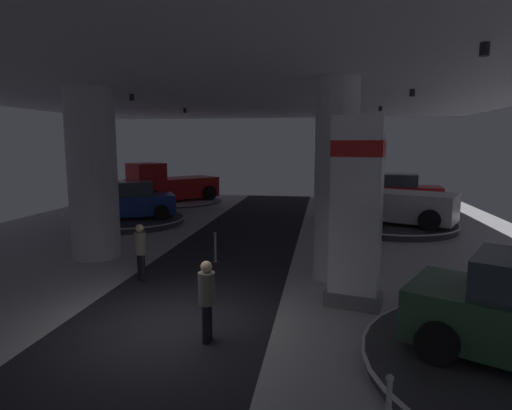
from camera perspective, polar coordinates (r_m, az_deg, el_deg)
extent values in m
cube|color=#B2B2B7|center=(9.34, -12.00, -15.80)|extent=(24.00, 44.00, 0.05)
cube|color=#232328|center=(9.33, -12.00, -15.64)|extent=(4.40, 44.00, 0.01)
cube|color=silver|center=(8.71, -13.18, 19.94)|extent=(24.00, 44.00, 0.10)
cylinder|color=black|center=(15.50, -16.44, 13.78)|extent=(0.16, 0.16, 0.22)
cylinder|color=black|center=(21.11, -9.59, 12.48)|extent=(0.16, 0.16, 0.22)
cylinder|color=black|center=(8.40, 28.50, 18.02)|extent=(0.16, 0.16, 0.22)
cylinder|color=black|center=(14.41, 20.36, 14.04)|extent=(0.16, 0.16, 0.22)
cylinder|color=black|center=(20.49, 16.47, 12.38)|extent=(0.16, 0.16, 0.22)
cylinder|color=silver|center=(11.78, 10.75, 3.26)|extent=(1.17, 1.17, 5.50)
cylinder|color=silver|center=(14.77, -21.20, 3.85)|extent=(1.56, 1.56, 5.50)
cube|color=slate|center=(10.32, 12.99, -12.24)|extent=(1.38, 0.93, 0.35)
cube|color=white|center=(9.78, 13.41, -0.14)|extent=(1.20, 0.81, 4.03)
cube|color=red|center=(9.67, 13.67, 7.43)|extent=(1.23, 0.84, 0.36)
cylinder|color=#B7B7BC|center=(26.03, -11.08, 0.26)|extent=(5.74, 5.74, 0.33)
cylinder|color=black|center=(26.01, -11.09, 0.55)|extent=(5.85, 5.85, 0.05)
cube|color=red|center=(25.92, -11.14, 2.26)|extent=(5.07, 5.37, 1.20)
cube|color=red|center=(25.07, -14.63, 4.35)|extent=(2.55, 2.53, 1.00)
cube|color=#28333D|center=(25.29, -13.58, 4.42)|extent=(1.37, 1.21, 0.75)
cylinder|color=black|center=(24.08, -13.66, 0.93)|extent=(0.76, 0.82, 0.84)
cylinder|color=black|center=(26.20, -15.92, 1.43)|extent=(0.76, 0.82, 0.84)
cylinder|color=black|center=(25.90, -6.27, 1.63)|extent=(0.76, 0.82, 0.84)
cylinder|color=black|center=(27.88, -8.92, 2.06)|extent=(0.76, 0.82, 0.84)
cylinder|color=#B7B7BC|center=(24.67, 18.89, -0.42)|extent=(4.54, 4.54, 0.38)
cylinder|color=black|center=(24.65, 18.90, -0.06)|extent=(4.63, 4.63, 0.05)
cube|color=red|center=(24.57, 18.98, 1.42)|extent=(4.37, 2.25, 0.90)
cube|color=#2D3842|center=(24.48, 18.71, 3.17)|extent=(2.06, 1.76, 0.70)
cylinder|color=black|center=(25.71, 22.00, 0.95)|extent=(0.70, 0.29, 0.68)
cylinder|color=black|center=(23.75, 22.52, 0.35)|extent=(0.70, 0.29, 0.68)
cylinder|color=black|center=(25.54, 15.62, 1.21)|extent=(0.70, 0.29, 0.68)
cylinder|color=black|center=(23.56, 15.62, 0.63)|extent=(0.70, 0.29, 0.68)
sphere|color=white|center=(25.25, 23.59, 1.61)|extent=(0.18, 0.18, 0.18)
sphere|color=white|center=(24.28, 23.90, 1.35)|extent=(0.18, 0.18, 0.18)
cylinder|color=#333338|center=(20.77, -16.76, -2.03)|extent=(5.08, 5.08, 0.29)
cylinder|color=white|center=(20.75, -16.77, -1.71)|extent=(5.18, 5.18, 0.05)
cube|color=navy|center=(20.66, -16.85, 0.04)|extent=(4.56, 3.49, 0.90)
cube|color=#2D3842|center=(20.57, -16.52, 2.11)|extent=(2.40, 2.24, 0.70)
cylinder|color=black|center=(19.75, -20.93, -1.32)|extent=(0.71, 0.50, 0.68)
cylinder|color=black|center=(21.72, -20.61, -0.47)|extent=(0.71, 0.50, 0.68)
cylinder|color=black|center=(19.77, -12.65, -0.96)|extent=(0.71, 0.50, 0.68)
cylinder|color=black|center=(21.73, -13.08, -0.14)|extent=(0.71, 0.50, 0.68)
sphere|color=white|center=(20.25, -22.68, -0.10)|extent=(0.18, 0.18, 0.18)
sphere|color=white|center=(21.22, -22.43, 0.28)|extent=(0.18, 0.18, 0.18)
cylinder|color=black|center=(9.52, 26.04, -12.08)|extent=(0.71, 0.50, 0.68)
cylinder|color=black|center=(7.69, 23.25, -16.83)|extent=(0.71, 0.50, 0.68)
cylinder|color=#333338|center=(19.81, 17.72, -2.55)|extent=(5.57, 5.57, 0.30)
cylinder|color=white|center=(19.79, 17.74, -2.21)|extent=(5.68, 5.68, 0.05)
cube|color=silver|center=(19.67, 17.84, 0.03)|extent=(5.69, 4.12, 1.20)
cube|color=silver|center=(20.08, 13.31, 3.39)|extent=(2.34, 2.44, 1.00)
cube|color=#28333D|center=(19.91, 14.68, 3.30)|extent=(0.80, 1.62, 0.75)
cylinder|color=black|center=(19.21, 11.50, -0.92)|extent=(0.88, 0.60, 0.84)
cylinder|color=black|center=(21.39, 13.91, -0.06)|extent=(0.88, 0.60, 0.84)
cylinder|color=black|center=(18.16, 22.38, -1.93)|extent=(0.88, 0.60, 0.84)
cylinder|color=black|center=(20.44, 23.72, -0.91)|extent=(0.88, 0.60, 0.84)
cylinder|color=black|center=(8.47, -6.42, -15.14)|extent=(0.14, 0.14, 0.80)
cylinder|color=black|center=(8.32, -6.81, -15.61)|extent=(0.14, 0.14, 0.80)
cylinder|color=#6B665B|center=(8.15, -6.69, -11.12)|extent=(0.32, 0.32, 0.62)
sphere|color=beige|center=(8.02, -6.74, -8.29)|extent=(0.22, 0.22, 0.22)
cylinder|color=black|center=(12.08, -15.06, -8.13)|extent=(0.14, 0.14, 0.80)
cylinder|color=black|center=(12.23, -15.44, -7.94)|extent=(0.14, 0.14, 0.80)
cylinder|color=#6B665B|center=(11.99, -15.37, -5.00)|extent=(0.32, 0.32, 0.62)
sphere|color=beige|center=(11.90, -15.45, -3.03)|extent=(0.22, 0.22, 0.22)
sphere|color=#B2B2B7|center=(5.73, 17.66, -21.44)|extent=(0.10, 0.10, 0.10)
cylinder|color=#333338|center=(13.55, -5.49, -7.73)|extent=(0.28, 0.28, 0.04)
cylinder|color=#B2B2B7|center=(13.43, -5.52, -5.84)|extent=(0.07, 0.07, 0.96)
sphere|color=#B2B2B7|center=(13.32, -5.54, -3.84)|extent=(0.10, 0.10, 0.10)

